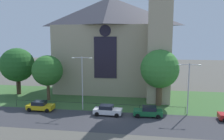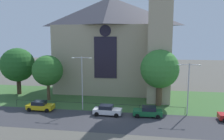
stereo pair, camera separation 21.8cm
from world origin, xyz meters
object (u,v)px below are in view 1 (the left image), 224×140
(parked_car_white, at_px, (108,110))
(streetlamp_near, at_px, (82,76))
(streetlamp_far, at_px, (189,82))
(tree_left_near, at_px, (48,71))
(church_building, at_px, (113,43))
(tree_right_near, at_px, (160,69))
(parked_car_green, at_px, (148,111))
(parked_car_yellow, at_px, (40,106))
(tree_left_far, at_px, (17,65))

(parked_car_white, bearing_deg, streetlamp_near, 158.26)
(streetlamp_far, bearing_deg, parked_car_white, -170.94)
(streetlamp_far, bearing_deg, tree_left_near, 169.26)
(church_building, xyz_separation_m, parked_car_white, (1.41, -15.85, -9.53))
(tree_right_near, height_order, parked_car_green, tree_right_near)
(streetlamp_near, bearing_deg, tree_left_near, 149.79)
(tree_right_near, height_order, parked_car_yellow, tree_right_near)
(parked_car_yellow, height_order, parked_car_white, same)
(parked_car_green, bearing_deg, tree_left_far, -20.76)
(tree_right_near, xyz_separation_m, streetlamp_near, (-12.25, -4.40, -0.81))
(tree_right_near, xyz_separation_m, parked_car_yellow, (-18.83, -5.80, -5.51))
(tree_left_far, bearing_deg, parked_car_yellow, -45.31)
(streetlamp_far, xyz_separation_m, parked_car_white, (-11.87, -1.89, -4.26))
(parked_car_yellow, xyz_separation_m, parked_car_white, (10.95, -0.49, 0.00))
(parked_car_green, bearing_deg, tree_right_near, -107.86)
(church_building, relative_size, tree_right_near, 2.72)
(tree_left_near, relative_size, tree_right_near, 0.87)
(tree_left_far, height_order, parked_car_yellow, tree_left_far)
(church_building, height_order, parked_car_white, church_building)
(tree_left_far, distance_m, streetlamp_near, 17.66)
(church_building, height_order, parked_car_yellow, church_building)
(parked_car_white, xyz_separation_m, parked_car_green, (6.02, 0.26, 0.00))
(tree_right_near, distance_m, streetlamp_far, 6.06)
(tree_left_far, distance_m, tree_right_near, 28.25)
(church_building, bearing_deg, streetlamp_far, -46.44)
(streetlamp_near, xyz_separation_m, parked_car_white, (4.37, -1.89, -4.70))
(tree_left_far, bearing_deg, parked_car_green, -20.01)
(tree_left_near, distance_m, parked_car_green, 19.85)
(streetlamp_far, height_order, parked_car_green, streetlamp_far)
(tree_left_far, xyz_separation_m, streetlamp_far, (32.02, -7.90, -1.01))
(streetlamp_near, xyz_separation_m, parked_car_green, (10.39, -1.63, -4.70))
(parked_car_green, bearing_deg, streetlamp_near, -9.68)
(tree_right_near, xyz_separation_m, parked_car_green, (-1.86, -6.03, -5.51))
(parked_car_white, bearing_deg, tree_left_far, 155.76)
(parked_car_yellow, bearing_deg, parked_car_white, -2.84)
(tree_right_near, relative_size, streetlamp_far, 1.22)
(tree_left_near, xyz_separation_m, tree_right_near, (20.10, -0.17, 0.72))
(streetlamp_near, height_order, streetlamp_far, streetlamp_near)
(church_building, relative_size, parked_car_white, 6.12)
(streetlamp_far, relative_size, parked_car_yellow, 1.86)
(parked_car_white, height_order, parked_car_green, same)
(church_building, height_order, tree_left_near, church_building)
(tree_left_far, bearing_deg, parked_car_white, -25.91)
(streetlamp_near, distance_m, parked_car_green, 11.52)
(tree_left_near, height_order, streetlamp_near, streetlamp_near)
(tree_right_near, height_order, streetlamp_far, tree_right_near)
(streetlamp_near, relative_size, parked_car_yellow, 2.04)
(tree_left_near, xyz_separation_m, streetlamp_far, (24.08, -4.57, -0.53))
(tree_right_near, height_order, streetlamp_near, tree_right_near)
(streetlamp_far, bearing_deg, parked_car_yellow, -176.47)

